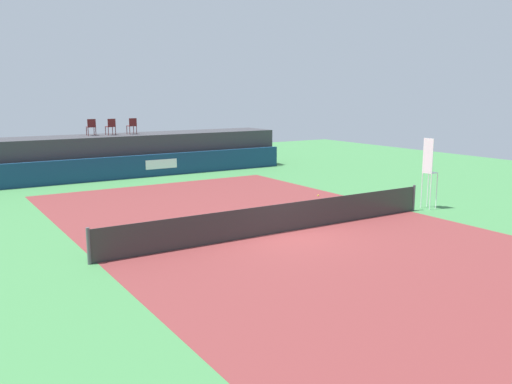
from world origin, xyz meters
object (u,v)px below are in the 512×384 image
at_px(umpire_chair, 429,168).
at_px(spectator_chair_center, 132,125).
at_px(net_post_far, 414,198).
at_px(tennis_ball, 318,195).
at_px(spectator_chair_left, 111,126).
at_px(net_post_near, 89,246).
at_px(spectator_chair_far_left, 91,126).

bearing_deg(umpire_chair, spectator_chair_center, 112.99).
height_order(spectator_chair_center, net_post_far, spectator_chair_center).
bearing_deg(tennis_ball, spectator_chair_center, 112.13).
height_order(spectator_chair_left, umpire_chair, spectator_chair_left).
bearing_deg(spectator_chair_left, umpire_chair, -63.27).
relative_size(spectator_chair_left, net_post_near, 0.89).
bearing_deg(spectator_chair_center, umpire_chair, -67.01).
xyz_separation_m(spectator_chair_far_left, spectator_chair_center, (2.19, -0.26, 0.00)).
relative_size(spectator_chair_center, tennis_ball, 13.06).
xyz_separation_m(net_post_far, tennis_ball, (-1.25, 4.26, -0.46)).
height_order(spectator_chair_far_left, umpire_chair, spectator_chair_far_left).
bearing_deg(tennis_ball, net_post_near, -159.10).
bearing_deg(net_post_far, net_post_near, 180.00).
xyz_separation_m(spectator_chair_left, umpire_chair, (7.68, -15.24, -1.11)).
bearing_deg(umpire_chair, net_post_far, 179.21).
bearing_deg(spectator_chair_far_left, net_post_near, -106.14).
height_order(spectator_chair_far_left, net_post_near, spectator_chair_far_left).
bearing_deg(net_post_far, spectator_chair_center, 110.57).
bearing_deg(spectator_chair_left, spectator_chair_far_left, 164.36).
height_order(spectator_chair_left, tennis_ball, spectator_chair_left).
distance_m(spectator_chair_left, net_post_near, 16.33).
bearing_deg(spectator_chair_left, net_post_far, -65.55).
bearing_deg(spectator_chair_center, spectator_chair_left, -179.35).
bearing_deg(spectator_chair_far_left, spectator_chair_left, -15.64).
relative_size(spectator_chair_far_left, net_post_far, 0.89).
xyz_separation_m(spectator_chair_left, tennis_ball, (5.67, -10.98, -2.66)).
bearing_deg(tennis_ball, spectator_chair_far_left, 120.62).
distance_m(spectator_chair_far_left, umpire_chair, 17.81).
height_order(spectator_chair_far_left, spectator_chair_center, same).
distance_m(spectator_chair_center, tennis_ball, 12.16).
bearing_deg(spectator_chair_left, net_post_near, -109.77).
bearing_deg(net_post_near, net_post_far, 0.00).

